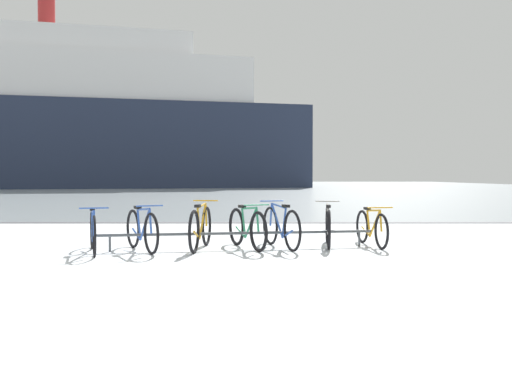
{
  "coord_description": "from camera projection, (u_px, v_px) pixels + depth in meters",
  "views": [
    {
      "loc": [
        1.29,
        -5.65,
        1.3
      ],
      "look_at": [
        1.31,
        6.74,
        0.94
      ],
      "focal_mm": 39.98,
      "sensor_mm": 36.0,
      "label": 1
    }
  ],
  "objects": [
    {
      "name": "ground",
      "position": [
        243.0,
        189.0,
        59.56
      ],
      "size": [
        80.0,
        132.0,
        0.08
      ],
      "color": "silver"
    },
    {
      "name": "bicycle_1",
      "position": [
        141.0,
        230.0,
        9.77
      ],
      "size": [
        0.87,
        1.5,
        0.81
      ],
      "color": "black",
      "rests_on": "ground"
    },
    {
      "name": "bicycle_6",
      "position": [
        370.0,
        228.0,
        10.48
      ],
      "size": [
        0.46,
        1.64,
        0.75
      ],
      "color": "black",
      "rests_on": "ground"
    },
    {
      "name": "bike_rack",
      "position": [
        238.0,
        234.0,
        10.07
      ],
      "size": [
        4.89,
        0.87,
        0.31
      ],
      "color": "#4C5156",
      "rests_on": "ground"
    },
    {
      "name": "bicycle_0",
      "position": [
        92.0,
        231.0,
        9.58
      ],
      "size": [
        0.66,
        1.68,
        0.79
      ],
      "color": "black",
      "rests_on": "ground"
    },
    {
      "name": "ferry_ship",
      "position": [
        106.0,
        124.0,
        60.97
      ],
      "size": [
        43.55,
        19.48,
        20.51
      ],
      "color": "#232D47",
      "rests_on": "ground"
    },
    {
      "name": "bicycle_3",
      "position": [
        246.0,
        228.0,
        10.11
      ],
      "size": [
        0.76,
        1.6,
        0.81
      ],
      "color": "black",
      "rests_on": "ground"
    },
    {
      "name": "bicycle_5",
      "position": [
        327.0,
        226.0,
        10.48
      ],
      "size": [
        0.46,
        1.72,
        0.82
      ],
      "color": "black",
      "rests_on": "ground"
    },
    {
      "name": "bicycle_4",
      "position": [
        280.0,
        227.0,
        10.2
      ],
      "size": [
        0.69,
        1.69,
        0.84
      ],
      "color": "black",
      "rests_on": "ground"
    },
    {
      "name": "bicycle_2",
      "position": [
        200.0,
        228.0,
        10.01
      ],
      "size": [
        0.46,
        1.8,
        0.85
      ],
      "color": "black",
      "rests_on": "ground"
    }
  ]
}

